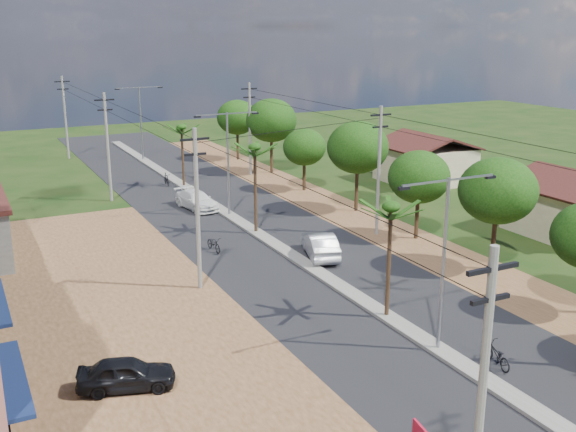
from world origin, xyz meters
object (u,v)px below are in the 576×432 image
(car_silver_mid, at_px, (320,245))
(moto_rider_east, at_px, (497,355))
(car_white_far, at_px, (197,201))
(car_parked_dark, at_px, (126,374))

(car_silver_mid, xyz_separation_m, moto_rider_east, (-0.23, -15.82, -0.28))
(car_white_far, distance_m, car_parked_dark, 27.81)
(car_silver_mid, height_order, car_white_far, car_silver_mid)
(car_silver_mid, distance_m, car_white_far, 14.93)
(car_silver_mid, bearing_deg, moto_rider_east, 106.95)
(car_silver_mid, distance_m, moto_rider_east, 15.82)
(moto_rider_east, bearing_deg, car_silver_mid, -80.08)
(car_silver_mid, distance_m, car_parked_dark, 18.25)
(car_silver_mid, xyz_separation_m, car_white_far, (-3.06, 14.61, -0.09))
(car_silver_mid, relative_size, car_white_far, 0.99)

